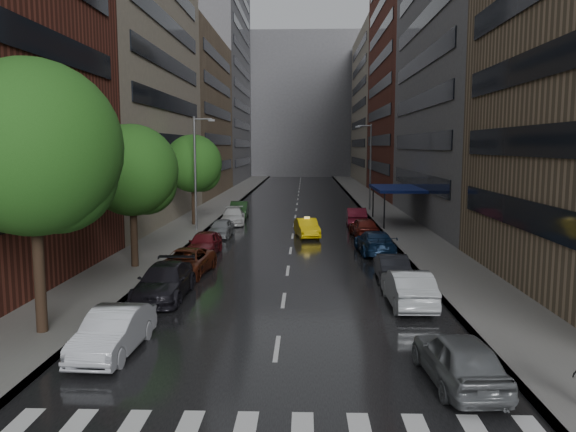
{
  "coord_description": "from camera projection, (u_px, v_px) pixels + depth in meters",
  "views": [
    {
      "loc": [
        0.94,
        -14.36,
        6.85
      ],
      "look_at": [
        0.0,
        16.44,
        3.0
      ],
      "focal_mm": 35.0,
      "sensor_mm": 36.0,
      "label": 1
    }
  ],
  "objects": [
    {
      "name": "road",
      "position": [
        297.0,
        206.0,
        64.71
      ],
      "size": [
        14.0,
        140.0,
        0.01
      ],
      "primitive_type": "cube",
      "color": "black",
      "rests_on": "ground"
    },
    {
      "name": "sidewalk_left",
      "position": [
        219.0,
        205.0,
        64.97
      ],
      "size": [
        4.0,
        140.0,
        0.15
      ],
      "primitive_type": "cube",
      "color": "gray",
      "rests_on": "ground"
    },
    {
      "name": "parked_cars_right",
      "position": [
        381.0,
        251.0,
        32.76
      ],
      "size": [
        2.4,
        37.59,
        1.59
      ],
      "color": "slate",
      "rests_on": "ground"
    },
    {
      "name": "awning",
      "position": [
        397.0,
        189.0,
        49.17
      ],
      "size": [
        4.0,
        8.0,
        3.12
      ],
      "color": "navy",
      "rests_on": "sidewalk_right"
    },
    {
      "name": "parked_cars_left",
      "position": [
        206.0,
        242.0,
        35.82
      ],
      "size": [
        2.79,
        40.33,
        1.54
      ],
      "color": "silver",
      "rests_on": "ground"
    },
    {
      "name": "taxi",
      "position": [
        307.0,
        228.0,
        42.47
      ],
      "size": [
        2.12,
        4.41,
        1.39
      ],
      "primitive_type": "imported",
      "rotation": [
        0.0,
        0.0,
        0.16
      ],
      "color": "yellow",
      "rests_on": "ground"
    },
    {
      "name": "tree_far",
      "position": [
        193.0,
        164.0,
        47.7
      ],
      "size": [
        4.92,
        4.92,
        7.83
      ],
      "color": "#382619",
      "rests_on": "ground"
    },
    {
      "name": "buildings_right",
      "position": [
        420.0,
        79.0,
        69.04
      ],
      "size": [
        8.05,
        109.1,
        36.0
      ],
      "color": "#937A5B",
      "rests_on": "ground"
    },
    {
      "name": "building_far",
      "position": [
        301.0,
        106.0,
        130.17
      ],
      "size": [
        40.0,
        14.0,
        32.0
      ],
      "primitive_type": "cube",
      "color": "slate",
      "rests_on": "ground"
    },
    {
      "name": "tree_mid",
      "position": [
        132.0,
        170.0,
        30.85
      ],
      "size": [
        5.06,
        5.06,
        8.06
      ],
      "color": "#382619",
      "rests_on": "ground"
    },
    {
      "name": "sidewalk_right",
      "position": [
        375.0,
        205.0,
        64.43
      ],
      "size": [
        4.0,
        140.0,
        0.15
      ],
      "primitive_type": "cube",
      "color": "gray",
      "rests_on": "ground"
    },
    {
      "name": "tree_near",
      "position": [
        32.0,
        148.0,
        19.59
      ],
      "size": [
        6.21,
        6.21,
        9.9
      ],
      "color": "#382619",
      "rests_on": "ground"
    },
    {
      "name": "street_lamp_left",
      "position": [
        196.0,
        171.0,
        44.5
      ],
      "size": [
        1.74,
        0.22,
        9.0
      ],
      "color": "gray",
      "rests_on": "sidewalk_left"
    },
    {
      "name": "buildings_left",
      "position": [
        181.0,
        74.0,
        71.9
      ],
      "size": [
        8.0,
        108.0,
        38.0
      ],
      "color": "maroon",
      "rests_on": "ground"
    },
    {
      "name": "ground",
      "position": [
        269.0,
        402.0,
        15.12
      ],
      "size": [
        220.0,
        220.0,
        0.0
      ],
      "primitive_type": "plane",
      "color": "gray",
      "rests_on": "ground"
    },
    {
      "name": "street_lamp_right",
      "position": [
        370.0,
        165.0,
        58.91
      ],
      "size": [
        1.74,
        0.22,
        9.0
      ],
      "color": "gray",
      "rests_on": "sidewalk_right"
    }
  ]
}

